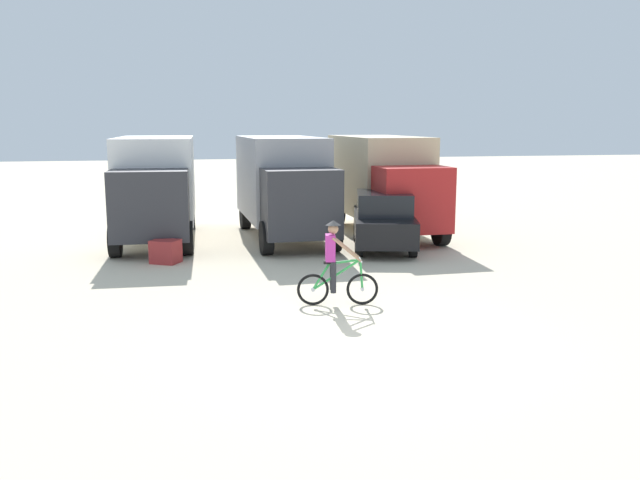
{
  "coord_description": "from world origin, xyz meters",
  "views": [
    {
      "loc": [
        -3.14,
        -11.05,
        3.83
      ],
      "look_at": [
        0.01,
        4.0,
        1.1
      ],
      "focal_mm": 37.3,
      "sensor_mm": 36.0,
      "label": 1
    }
  ],
  "objects_px": {
    "box_truck_avon_van": "(156,183)",
    "box_truck_tan_camper": "(383,180)",
    "cyclist_orange_shirt": "(335,266)",
    "sedan_parked": "(384,220)",
    "supply_crate": "(166,251)",
    "box_truck_grey_hauler": "(284,182)"
  },
  "relations": [
    {
      "from": "sedan_parked",
      "to": "box_truck_avon_van",
      "type": "bearing_deg",
      "value": 155.86
    },
    {
      "from": "cyclist_orange_shirt",
      "to": "supply_crate",
      "type": "xyz_separation_m",
      "value": [
        -3.6,
        5.13,
        -0.52
      ]
    },
    {
      "from": "box_truck_avon_van",
      "to": "box_truck_tan_camper",
      "type": "height_order",
      "value": "same"
    },
    {
      "from": "box_truck_avon_van",
      "to": "box_truck_tan_camper",
      "type": "xyz_separation_m",
      "value": [
        7.68,
        -0.18,
        0.0
      ]
    },
    {
      "from": "box_truck_tan_camper",
      "to": "cyclist_orange_shirt",
      "type": "bearing_deg",
      "value": -113.16
    },
    {
      "from": "sedan_parked",
      "to": "supply_crate",
      "type": "height_order",
      "value": "sedan_parked"
    },
    {
      "from": "box_truck_tan_camper",
      "to": "box_truck_avon_van",
      "type": "bearing_deg",
      "value": 178.69
    },
    {
      "from": "sedan_parked",
      "to": "cyclist_orange_shirt",
      "type": "distance_m",
      "value": 6.57
    },
    {
      "from": "box_truck_avon_van",
      "to": "sedan_parked",
      "type": "distance_m",
      "value": 7.54
    },
    {
      "from": "sedan_parked",
      "to": "supply_crate",
      "type": "distance_m",
      "value": 6.57
    },
    {
      "from": "box_truck_avon_van",
      "to": "cyclist_orange_shirt",
      "type": "height_order",
      "value": "box_truck_avon_van"
    },
    {
      "from": "box_truck_tan_camper",
      "to": "supply_crate",
      "type": "xyz_separation_m",
      "value": [
        -7.36,
        -3.64,
        -1.55
      ]
    },
    {
      "from": "cyclist_orange_shirt",
      "to": "sedan_parked",
      "type": "bearing_deg",
      "value": 63.85
    },
    {
      "from": "box_truck_grey_hauler",
      "to": "box_truck_tan_camper",
      "type": "relative_size",
      "value": 1.0
    },
    {
      "from": "cyclist_orange_shirt",
      "to": "box_truck_grey_hauler",
      "type": "bearing_deg",
      "value": 88.58
    },
    {
      "from": "box_truck_grey_hauler",
      "to": "supply_crate",
      "type": "distance_m",
      "value": 5.3
    },
    {
      "from": "box_truck_tan_camper",
      "to": "sedan_parked",
      "type": "height_order",
      "value": "box_truck_tan_camper"
    },
    {
      "from": "box_truck_grey_hauler",
      "to": "box_truck_tan_camper",
      "type": "height_order",
      "value": "same"
    },
    {
      "from": "box_truck_avon_van",
      "to": "box_truck_grey_hauler",
      "type": "xyz_separation_m",
      "value": [
        4.13,
        -0.49,
        0.0
      ]
    },
    {
      "from": "box_truck_avon_van",
      "to": "cyclist_orange_shirt",
      "type": "xyz_separation_m",
      "value": [
        3.92,
        -8.95,
        -1.03
      ]
    },
    {
      "from": "cyclist_orange_shirt",
      "to": "supply_crate",
      "type": "height_order",
      "value": "cyclist_orange_shirt"
    },
    {
      "from": "box_truck_avon_van",
      "to": "cyclist_orange_shirt",
      "type": "relative_size",
      "value": 3.75
    }
  ]
}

